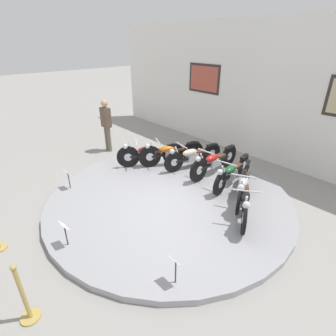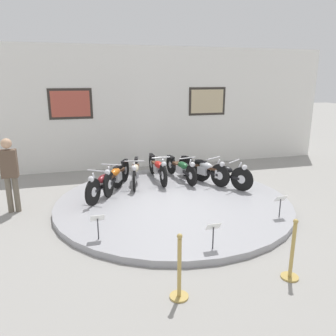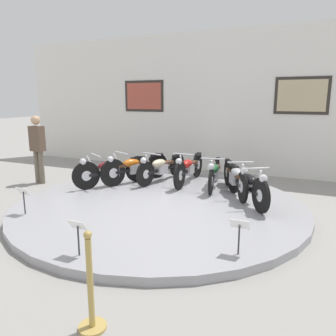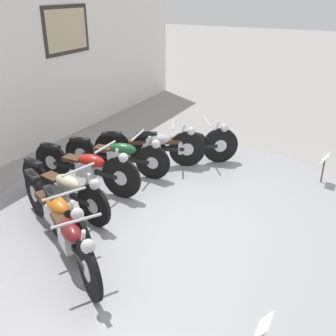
% 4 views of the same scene
% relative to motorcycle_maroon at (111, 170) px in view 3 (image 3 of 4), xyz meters
% --- Properties ---
extents(ground_plane, '(60.00, 60.00, 0.00)m').
position_rel_motorcycle_maroon_xyz_m(ground_plane, '(1.62, -0.68, -0.53)').
color(ground_plane, gray).
extents(display_platform, '(5.85, 5.85, 0.14)m').
position_rel_motorcycle_maroon_xyz_m(display_platform, '(1.62, -0.68, -0.46)').
color(display_platform, '#99999E').
rests_on(display_platform, ground_plane).
extents(back_wall, '(14.00, 0.22, 4.17)m').
position_rel_motorcycle_maroon_xyz_m(back_wall, '(1.62, 3.30, 1.56)').
color(back_wall, white).
rests_on(back_wall, ground_plane).
extents(motorcycle_maroon, '(1.14, 1.72, 0.81)m').
position_rel_motorcycle_maroon_xyz_m(motorcycle_maroon, '(0.00, 0.00, 0.00)').
color(motorcycle_maroon, black).
rests_on(motorcycle_maroon, display_platform).
extents(motorcycle_orange, '(0.92, 1.85, 0.81)m').
position_rel_motorcycle_maroon_xyz_m(motorcycle_orange, '(0.35, 0.52, 0.00)').
color(motorcycle_orange, black).
rests_on(motorcycle_orange, display_platform).
extents(motorcycle_cream, '(0.59, 1.93, 0.78)m').
position_rel_motorcycle_maroon_xyz_m(motorcycle_cream, '(0.92, 0.87, -0.02)').
color(motorcycle_cream, black).
rests_on(motorcycle_cream, display_platform).
extents(motorcycle_red, '(0.54, 2.02, 0.81)m').
position_rel_motorcycle_maroon_xyz_m(motorcycle_red, '(1.62, 1.00, 0.00)').
color(motorcycle_red, black).
rests_on(motorcycle_red, display_platform).
extents(motorcycle_green, '(0.54, 1.93, 0.78)m').
position_rel_motorcycle_maroon_xyz_m(motorcycle_green, '(2.31, 0.87, -0.03)').
color(motorcycle_green, black).
rests_on(motorcycle_green, display_platform).
extents(motorcycle_silver, '(0.94, 1.83, 0.81)m').
position_rel_motorcycle_maroon_xyz_m(motorcycle_silver, '(2.89, 0.52, -0.00)').
color(motorcycle_silver, black).
rests_on(motorcycle_silver, display_platform).
extents(motorcycle_black, '(1.18, 1.69, 0.81)m').
position_rel_motorcycle_maroon_xyz_m(motorcycle_black, '(3.24, 0.00, -0.00)').
color(motorcycle_black, black).
rests_on(motorcycle_black, display_platform).
extents(info_placard_front_left, '(0.26, 0.11, 0.51)m').
position_rel_motorcycle_maroon_xyz_m(info_placard_front_left, '(-0.34, -2.34, -0.03)').
color(info_placard_front_left, '#333338').
rests_on(info_placard_front_left, display_platform).
extents(info_placard_front_centre, '(0.26, 0.11, 0.51)m').
position_rel_motorcycle_maroon_xyz_m(info_placard_front_centre, '(1.62, -3.25, -0.03)').
color(info_placard_front_centre, '#333338').
rests_on(info_placard_front_centre, display_platform).
extents(info_placard_front_right, '(0.26, 0.11, 0.51)m').
position_rel_motorcycle_maroon_xyz_m(info_placard_front_right, '(3.58, -2.34, -0.03)').
color(info_placard_front_right, '#333338').
rests_on(info_placard_front_right, display_platform).
extents(visitor_standing, '(0.36, 0.24, 1.79)m').
position_rel_motorcycle_maroon_xyz_m(visitor_standing, '(-2.19, -0.12, 0.49)').
color(visitor_standing, '#6B6051').
rests_on(visitor_standing, ground_plane).
extents(stanchion_post_right_of_entry, '(0.28, 0.28, 1.02)m').
position_rel_motorcycle_maroon_xyz_m(stanchion_post_right_of_entry, '(2.55, -4.22, -0.19)').
color(stanchion_post_right_of_entry, tan).
rests_on(stanchion_post_right_of_entry, ground_plane).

